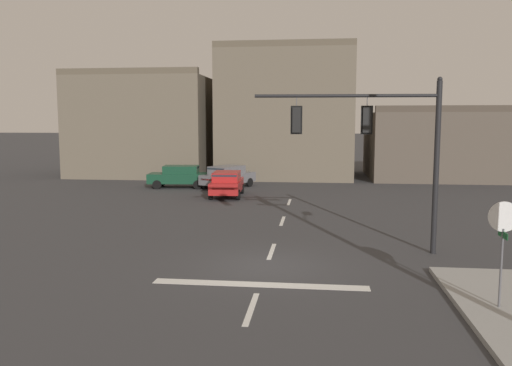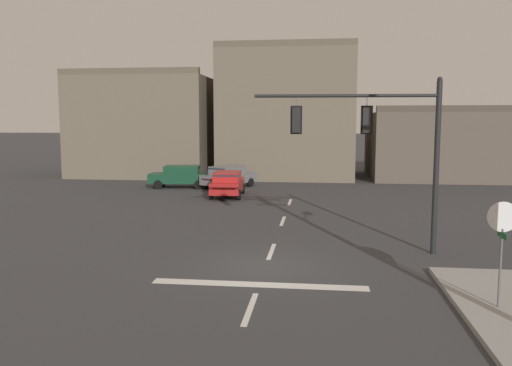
# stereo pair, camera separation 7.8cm
# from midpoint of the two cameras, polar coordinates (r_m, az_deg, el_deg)

# --- Properties ---
(ground_plane) EXTENTS (400.00, 400.00, 0.00)m
(ground_plane) POSITION_cam_midpoint_polar(r_m,az_deg,el_deg) (17.54, 1.23, -9.09)
(ground_plane) COLOR #353538
(stop_bar_paint) EXTENTS (6.40, 0.50, 0.01)m
(stop_bar_paint) POSITION_cam_midpoint_polar(r_m,az_deg,el_deg) (15.64, 0.48, -11.06)
(stop_bar_paint) COLOR silver
(stop_bar_paint) RESTS_ON ground
(lane_centreline) EXTENTS (0.16, 26.40, 0.01)m
(lane_centreline) POSITION_cam_midpoint_polar(r_m,az_deg,el_deg) (19.47, 1.82, -7.48)
(lane_centreline) COLOR silver
(lane_centreline) RESTS_ON ground
(signal_mast_near_side) EXTENTS (6.62, 0.51, 6.36)m
(signal_mast_near_side) POSITION_cam_midpoint_polar(r_m,az_deg,el_deg) (19.26, 13.75, 4.88)
(signal_mast_near_side) COLOR black
(signal_mast_near_side) RESTS_ON ground
(stop_sign) EXTENTS (0.76, 0.64, 2.83)m
(stop_sign) POSITION_cam_midpoint_polar(r_m,az_deg,el_deg) (14.28, 25.51, -4.57)
(stop_sign) COLOR #56565B
(stop_sign) RESTS_ON ground
(car_lot_nearside) EXTENTS (4.59, 2.28, 1.61)m
(car_lot_nearside) POSITION_cam_midpoint_polar(r_m,az_deg,el_deg) (38.29, -8.20, 0.77)
(car_lot_nearside) COLOR #143D28
(car_lot_nearside) RESTS_ON ground
(car_lot_middle) EXTENTS (2.14, 4.54, 1.61)m
(car_lot_middle) POSITION_cam_midpoint_polar(r_m,az_deg,el_deg) (33.38, -3.06, -0.03)
(car_lot_middle) COLOR #A81E1E
(car_lot_middle) RESTS_ON ground
(car_lot_farside) EXTENTS (3.72, 4.72, 1.61)m
(car_lot_farside) POSITION_cam_midpoint_polar(r_m,az_deg,el_deg) (37.79, -2.97, 0.76)
(car_lot_farside) COLOR slate
(car_lot_farside) RESTS_ON ground
(building_row) EXTENTS (38.12, 10.09, 11.08)m
(building_row) POSITION_cam_midpoint_polar(r_m,az_deg,el_deg) (46.06, 2.27, 6.18)
(building_row) COLOR #665B4C
(building_row) RESTS_ON ground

